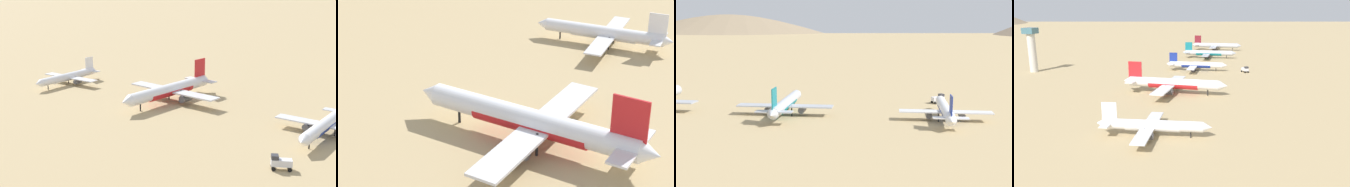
{
  "view_description": "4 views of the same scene",
  "coord_description": "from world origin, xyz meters",
  "views": [
    {
      "loc": [
        128.19,
        42.75,
        46.8
      ],
      "look_at": [
        -0.2,
        -56.97,
        4.56
      ],
      "focal_mm": 47.69,
      "sensor_mm": 36.0,
      "label": 1
    },
    {
      "loc": [
        -45.76,
        31.21,
        59.28
      ],
      "look_at": [
        6.4,
        -69.46,
        3.67
      ],
      "focal_mm": 65.26,
      "sensor_mm": 36.0,
      "label": 2
    },
    {
      "loc": [
        -155.55,
        18.9,
        35.28
      ],
      "look_at": [
        9.05,
        38.39,
        6.78
      ],
      "focal_mm": 47.53,
      "sensor_mm": 36.0,
      "label": 3
    },
    {
      "loc": [
        27.24,
        -209.52,
        38.97
      ],
      "look_at": [
        2.84,
        -75.25,
        4.36
      ],
      "focal_mm": 36.11,
      "sensor_mm": 36.0,
      "label": 4
    }
  ],
  "objects": [
    {
      "name": "ground_plane",
      "position": [
        0.0,
        0.0,
        0.0
      ],
      "size": [
        1800.0,
        1800.0,
        0.0
      ],
      "primitive_type": "plane",
      "color": "tan"
    },
    {
      "name": "parked_jet_2",
      "position": [
        -2.35,
        1.8,
        3.77
      ],
      "size": [
        39.16,
        31.72,
        11.32
      ],
      "color": "white",
      "rests_on": "ground"
    },
    {
      "name": "parked_jet_3",
      "position": [
        -0.11,
        58.71,
        4.14
      ],
      "size": [
        43.09,
        34.91,
        12.45
      ],
      "color": "#B2B7C1",
      "rests_on": "ground"
    },
    {
      "name": "service_truck",
      "position": [
        28.89,
        1.35,
        2.08
      ],
      "size": [
        4.84,
        5.7,
        3.9
      ],
      "color": "silver",
      "rests_on": "ground"
    },
    {
      "name": "desert_hill_0",
      "position": [
        960.24,
        416.19,
        43.91
      ],
      "size": [
        529.16,
        529.16,
        87.82
      ],
      "primitive_type": "cone",
      "color": "#8C775B",
      "rests_on": "ground"
    }
  ]
}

